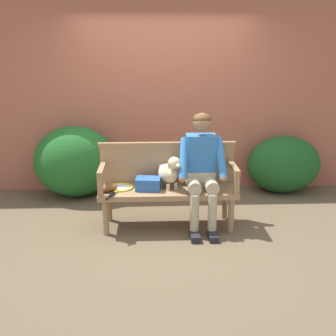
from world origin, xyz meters
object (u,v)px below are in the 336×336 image
object	(u,v)px
garden_bench	(168,194)
person_seated	(202,166)
dog_on_bench	(169,172)
baseball_glove	(108,187)
sports_bag	(148,184)
tennis_racket	(120,188)

from	to	relation	value
garden_bench	person_seated	distance (m)	0.51
dog_on_bench	baseball_glove	size ratio (longest dim) A/B	1.81
person_seated	baseball_glove	world-z (taller)	person_seated
garden_bench	baseball_glove	xyz separation A→B (m)	(-0.69, -0.06, 0.11)
garden_bench	baseball_glove	size ratio (longest dim) A/B	7.21
person_seated	baseball_glove	bearing A→B (deg)	-177.79
person_seated	baseball_glove	xyz separation A→B (m)	(-1.07, -0.04, -0.22)
person_seated	sports_bag	bearing A→B (deg)	-179.61
baseball_glove	tennis_racket	bearing A→B (deg)	11.63
garden_bench	sports_bag	world-z (taller)	sports_bag
tennis_racket	baseball_glove	size ratio (longest dim) A/B	2.64
tennis_racket	person_seated	bearing A→B (deg)	-1.95
dog_on_bench	baseball_glove	xyz separation A→B (m)	(-0.71, -0.07, -0.15)
garden_bench	baseball_glove	bearing A→B (deg)	-175.33
dog_on_bench	baseball_glove	distance (m)	0.72
garden_bench	person_seated	bearing A→B (deg)	-2.20
garden_bench	sports_bag	distance (m)	0.27
sports_bag	dog_on_bench	bearing A→B (deg)	6.78
dog_on_bench	sports_bag	distance (m)	0.28
dog_on_bench	baseball_glove	world-z (taller)	dog_on_bench
garden_bench	tennis_racket	distance (m)	0.56
tennis_racket	sports_bag	xyz separation A→B (m)	(0.33, -0.04, 0.06)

